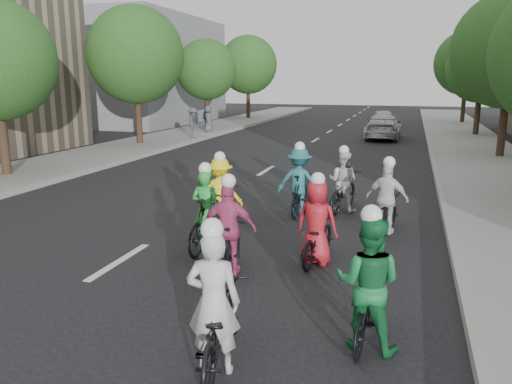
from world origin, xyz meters
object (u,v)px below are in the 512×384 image
at_px(cyclist_2, 221,199).
at_px(cyclist_5, 208,219).
at_px(follow_car_trail, 383,118).
at_px(cyclist_0, 216,320).
at_px(spectator_0, 193,123).
at_px(cyclist_4, 317,231).
at_px(cyclist_7, 299,187).
at_px(follow_car_lead, 383,127).
at_px(cyclist_3, 230,237).
at_px(spectator_2, 208,119).
at_px(cyclist_6, 343,187).
at_px(cyclist_8, 387,207).
at_px(spectator_1, 206,118).
at_px(cyclist_1, 368,293).

distance_m(cyclist_2, cyclist_5, 1.68).
bearing_deg(follow_car_trail, cyclist_2, 77.13).
relative_size(cyclist_0, cyclist_2, 1.08).
xyz_separation_m(follow_car_trail, spectator_0, (-9.62, -11.31, 0.36)).
relative_size(cyclist_4, cyclist_5, 0.95).
bearing_deg(cyclist_7, cyclist_0, 94.23).
relative_size(follow_car_lead, follow_car_trail, 1.28).
relative_size(cyclist_2, cyclist_3, 0.98).
xyz_separation_m(follow_car_trail, spectator_2, (-10.02, -8.13, 0.33)).
bearing_deg(cyclist_3, spectator_2, -74.61).
relative_size(cyclist_4, cyclist_6, 0.90).
bearing_deg(follow_car_trail, cyclist_8, 85.19).
xyz_separation_m(cyclist_5, follow_car_lead, (2.23, 20.69, 0.04)).
bearing_deg(cyclist_4, spectator_0, -52.17).
bearing_deg(follow_car_lead, spectator_2, 4.52).
xyz_separation_m(follow_car_trail, spectator_1, (-10.75, -6.71, 0.30)).
height_order(cyclist_5, cyclist_6, cyclist_5).
bearing_deg(cyclist_2, follow_car_lead, -101.48).
xyz_separation_m(cyclist_1, follow_car_trail, (-1.57, 30.90, -0.09)).
height_order(cyclist_2, spectator_1, cyclist_2).
bearing_deg(cyclist_3, follow_car_lead, -101.71).
distance_m(cyclist_3, spectator_2, 22.84).
height_order(cyclist_3, follow_car_trail, cyclist_3).
relative_size(cyclist_3, cyclist_6, 0.92).
height_order(cyclist_7, follow_car_lead, cyclist_7).
bearing_deg(cyclist_3, follow_car_trail, -99.88).
xyz_separation_m(cyclist_4, follow_car_trail, (-0.42, 28.11, 0.03)).
bearing_deg(cyclist_1, spectator_0, -54.74).
height_order(cyclist_0, spectator_0, cyclist_0).
bearing_deg(follow_car_lead, cyclist_5, 84.30).
bearing_deg(cyclist_6, cyclist_7, 49.31).
bearing_deg(cyclist_6, spectator_0, -41.10).
height_order(follow_car_lead, follow_car_trail, follow_car_lead).
height_order(cyclist_1, cyclist_8, cyclist_1).
distance_m(cyclist_2, cyclist_8, 3.74).
distance_m(cyclist_1, cyclist_4, 3.02).
bearing_deg(cyclist_4, follow_car_trail, -82.19).
distance_m(spectator_0, spectator_2, 3.20).
xyz_separation_m(cyclist_5, cyclist_8, (3.34, 2.24, -0.04)).
bearing_deg(cyclist_5, spectator_0, -63.04).
distance_m(cyclist_8, spectator_0, 18.34).
bearing_deg(cyclist_7, spectator_0, -56.67).
bearing_deg(cyclist_1, cyclist_3, -30.31).
bearing_deg(cyclist_7, cyclist_4, 107.78).
relative_size(cyclist_0, spectator_2, 1.18).
xyz_separation_m(cyclist_3, cyclist_6, (1.31, 4.94, -0.05)).
bearing_deg(cyclist_4, cyclist_8, -109.69).
distance_m(cyclist_0, cyclist_4, 3.84).
xyz_separation_m(cyclist_2, cyclist_6, (2.50, 2.29, -0.04)).
bearing_deg(follow_car_trail, cyclist_7, 80.32).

